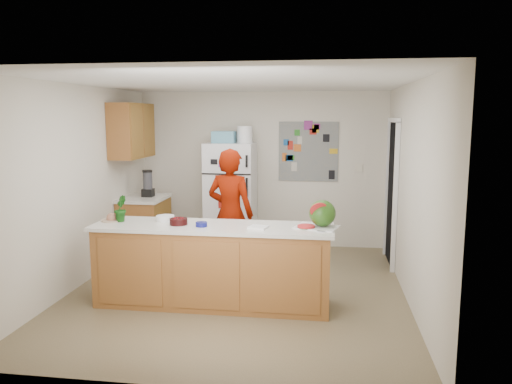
# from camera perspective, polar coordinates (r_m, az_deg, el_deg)

# --- Properties ---
(floor) EXTENTS (4.00, 4.50, 0.02)m
(floor) POSITION_cam_1_polar(r_m,az_deg,el_deg) (6.25, -2.04, -11.21)
(floor) COLOR brown
(floor) RESTS_ON ground
(wall_back) EXTENTS (4.00, 0.02, 2.50)m
(wall_back) POSITION_cam_1_polar(r_m,az_deg,el_deg) (8.16, 0.70, 2.60)
(wall_back) COLOR beige
(wall_back) RESTS_ON ground
(wall_left) EXTENTS (0.02, 4.50, 2.50)m
(wall_left) POSITION_cam_1_polar(r_m,az_deg,el_deg) (6.60, -19.55, 0.63)
(wall_left) COLOR beige
(wall_left) RESTS_ON ground
(wall_right) EXTENTS (0.02, 4.50, 2.50)m
(wall_right) POSITION_cam_1_polar(r_m,az_deg,el_deg) (5.93, 17.39, -0.13)
(wall_right) COLOR beige
(wall_right) RESTS_ON ground
(ceiling) EXTENTS (4.00, 4.50, 0.02)m
(ceiling) POSITION_cam_1_polar(r_m,az_deg,el_deg) (5.89, -2.17, 12.50)
(ceiling) COLOR white
(ceiling) RESTS_ON wall_back
(doorway) EXTENTS (0.03, 0.85, 2.04)m
(doorway) POSITION_cam_1_polar(r_m,az_deg,el_deg) (7.38, 15.33, -0.17)
(doorway) COLOR black
(doorway) RESTS_ON ground
(peninsula_base) EXTENTS (2.60, 0.62, 0.88)m
(peninsula_base) POSITION_cam_1_polar(r_m,az_deg,el_deg) (5.68, -4.97, -8.52)
(peninsula_base) COLOR brown
(peninsula_base) RESTS_ON floor
(peninsula_top) EXTENTS (2.68, 0.70, 0.04)m
(peninsula_top) POSITION_cam_1_polar(r_m,az_deg,el_deg) (5.56, -5.03, -3.99)
(peninsula_top) COLOR silver
(peninsula_top) RESTS_ON peninsula_base
(side_counter_base) EXTENTS (0.60, 0.80, 0.86)m
(side_counter_base) POSITION_cam_1_polar(r_m,az_deg,el_deg) (7.83, -12.59, -3.97)
(side_counter_base) COLOR brown
(side_counter_base) RESTS_ON floor
(side_counter_top) EXTENTS (0.64, 0.84, 0.04)m
(side_counter_top) POSITION_cam_1_polar(r_m,az_deg,el_deg) (7.74, -12.70, -0.71)
(side_counter_top) COLOR silver
(side_counter_top) RESTS_ON side_counter_base
(upper_cabinets) EXTENTS (0.35, 1.00, 0.80)m
(upper_cabinets) POSITION_cam_1_polar(r_m,az_deg,el_deg) (7.64, -14.01, 6.81)
(upper_cabinets) COLOR brown
(upper_cabinets) RESTS_ON wall_left
(refrigerator) EXTENTS (0.75, 0.70, 1.70)m
(refrigerator) POSITION_cam_1_polar(r_m,az_deg,el_deg) (7.91, -2.89, -0.53)
(refrigerator) COLOR silver
(refrigerator) RESTS_ON floor
(fridge_top_bin) EXTENTS (0.35, 0.28, 0.18)m
(fridge_top_bin) POSITION_cam_1_polar(r_m,az_deg,el_deg) (7.84, -3.67, 6.29)
(fridge_top_bin) COLOR #5999B2
(fridge_top_bin) RESTS_ON refrigerator
(photo_collage) EXTENTS (0.95, 0.01, 0.95)m
(photo_collage) POSITION_cam_1_polar(r_m,az_deg,el_deg) (8.05, 6.00, 4.61)
(photo_collage) COLOR slate
(photo_collage) RESTS_ON wall_back
(person) EXTENTS (0.70, 0.54, 1.71)m
(person) POSITION_cam_1_polar(r_m,az_deg,el_deg) (6.49, -2.94, -2.53)
(person) COLOR #6B0F00
(person) RESTS_ON floor
(blender_appliance) EXTENTS (0.14, 0.14, 0.38)m
(blender_appliance) POSITION_cam_1_polar(r_m,az_deg,el_deg) (7.74, -12.27, 0.87)
(blender_appliance) COLOR black
(blender_appliance) RESTS_ON side_counter_top
(cutting_board) EXTENTS (0.52, 0.44, 0.01)m
(cutting_board) POSITION_cam_1_polar(r_m,az_deg,el_deg) (5.45, 6.94, -4.00)
(cutting_board) COLOR silver
(cutting_board) RESTS_ON peninsula_top
(watermelon) EXTENTS (0.29, 0.29, 0.29)m
(watermelon) POSITION_cam_1_polar(r_m,az_deg,el_deg) (5.44, 7.60, -2.43)
(watermelon) COLOR #164F10
(watermelon) RESTS_ON cutting_board
(watermelon_slice) EXTENTS (0.19, 0.19, 0.02)m
(watermelon_slice) POSITION_cam_1_polar(r_m,az_deg,el_deg) (5.41, 5.75, -3.91)
(watermelon_slice) COLOR #DE1649
(watermelon_slice) RESTS_ON cutting_board
(cherry_bowl) EXTENTS (0.20, 0.20, 0.07)m
(cherry_bowl) POSITION_cam_1_polar(r_m,az_deg,el_deg) (5.62, -8.84, -3.35)
(cherry_bowl) COLOR black
(cherry_bowl) RESTS_ON peninsula_top
(white_bowl) EXTENTS (0.26, 0.26, 0.06)m
(white_bowl) POSITION_cam_1_polar(r_m,az_deg,el_deg) (5.85, -10.33, -2.96)
(white_bowl) COLOR white
(white_bowl) RESTS_ON peninsula_top
(cobalt_bowl) EXTENTS (0.13, 0.13, 0.05)m
(cobalt_bowl) POSITION_cam_1_polar(r_m,az_deg,el_deg) (5.49, -6.26, -3.69)
(cobalt_bowl) COLOR #0E115A
(cobalt_bowl) RESTS_ON peninsula_top
(plate) EXTENTS (0.28, 0.28, 0.02)m
(plate) POSITION_cam_1_polar(r_m,az_deg,el_deg) (6.00, -16.16, -3.11)
(plate) COLOR #C2AE93
(plate) RESTS_ON peninsula_top
(paper_towel) EXTENTS (0.23, 0.21, 0.02)m
(paper_towel) POSITION_cam_1_polar(r_m,az_deg,el_deg) (5.39, 0.27, -4.05)
(paper_towel) COLOR white
(paper_towel) RESTS_ON peninsula_top
(keys) EXTENTS (0.09, 0.05, 0.01)m
(keys) POSITION_cam_1_polar(r_m,az_deg,el_deg) (5.26, 7.44, -4.47)
(keys) COLOR gray
(keys) RESTS_ON peninsula_top
(potted_plant) EXTENTS (0.18, 0.20, 0.30)m
(potted_plant) POSITION_cam_1_polar(r_m,az_deg,el_deg) (5.92, -15.26, -1.84)
(potted_plant) COLOR #154817
(potted_plant) RESTS_ON peninsula_top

